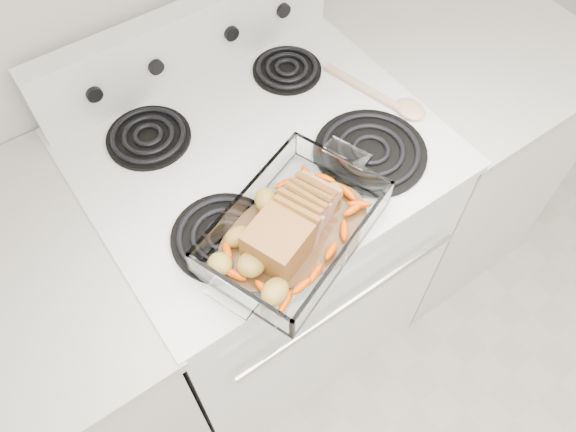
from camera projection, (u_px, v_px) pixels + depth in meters
electric_range at (265, 248)px, 1.63m from camera, size 0.78×0.70×1.12m
counter_left at (50, 381)px, 1.43m from camera, size 0.58×0.68×0.93m
counter_right at (432, 150)px, 1.85m from camera, size 0.58×0.68×0.93m
baking_dish at (294, 231)px, 1.10m from camera, size 0.36×0.24×0.07m
pork_roast at (285, 228)px, 1.06m from camera, size 0.21×0.10×0.08m
roast_vegetables at (283, 219)px, 1.10m from camera, size 0.32×0.17×0.04m
wooden_spoon at (389, 99)px, 1.32m from camera, size 0.11×0.27×0.02m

